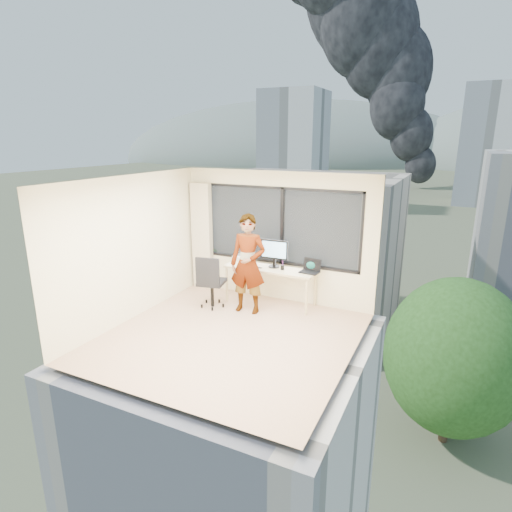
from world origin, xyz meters
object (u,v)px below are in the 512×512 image
Objects in this scene: laptop at (310,267)px; handbag at (312,266)px; chair at (212,280)px; person at (248,264)px; monitor at (274,253)px; game_console at (242,257)px; desk at (270,285)px.

handbag is (0.00, 0.15, -0.02)m from laptop.
laptop is 1.52× the size of handbag.
laptop reaches higher than handbag.
laptop is at bearing -103.60° from handbag.
chair is 0.57× the size of person.
person reaches higher than monitor.
monitor reaches higher than handbag.
handbag is (0.75, 0.11, -0.18)m from monitor.
desk is at bearing -10.59° from game_console.
chair is (-0.95, -0.66, 0.16)m from desk.
monitor reaches higher than laptop.
handbag reaches higher than desk.
person is at bearing -3.74° from chair.
desk is at bearing 178.01° from handbag.
desk is 0.94m from laptop.
person reaches higher than laptop.
monitor is at bearing 43.18° from desk.
laptop is at bearing 9.20° from chair.
person is 3.37× the size of monitor.
monitor is 2.26× the size of handbag.
game_console reaches higher than desk.
handbag is (1.56, -0.09, 0.06)m from game_console.
person is at bearing -48.07° from game_console.
game_console is at bearing 163.00° from handbag.
game_console is at bearing 118.02° from person.
handbag is (0.80, 0.16, 0.47)m from desk.
chair is 1.93× the size of monitor.
desk is 0.96× the size of person.
laptop is (0.80, 0.01, 0.49)m from desk.
person is at bearing -111.30° from desk.
game_console is 1.57m from handbag.
desk is 4.80× the size of laptop.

